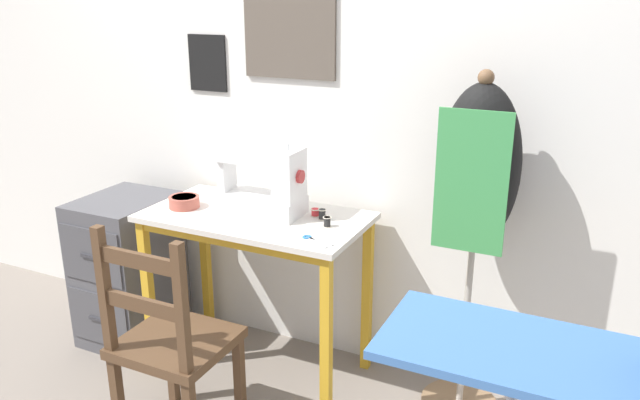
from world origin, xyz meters
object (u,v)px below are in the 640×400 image
at_px(thread_spool_near_machine, 315,212).
at_px(wooden_chair, 171,344).
at_px(filing_cabinet, 129,269).
at_px(fabric_bowl, 184,202).
at_px(thread_spool_mid_table, 322,214).
at_px(scissors, 313,239).
at_px(dress_form, 477,186).
at_px(thread_spool_far_edge, 327,222).
at_px(sewing_machine, 265,183).
at_px(ironing_board, 614,385).

distance_m(thread_spool_near_machine, wooden_chair, 0.80).
distance_m(thread_spool_near_machine, filing_cabinet, 1.07).
distance_m(fabric_bowl, thread_spool_mid_table, 0.64).
xyz_separation_m(fabric_bowl, scissors, (0.69, -0.10, -0.02)).
height_order(thread_spool_near_machine, dress_form, dress_form).
distance_m(fabric_bowl, thread_spool_far_edge, 0.68).
relative_size(wooden_chair, filing_cabinet, 1.24).
xyz_separation_m(fabric_bowl, thread_spool_far_edge, (0.68, 0.05, -0.01)).
bearing_deg(sewing_machine, dress_form, 4.91).
xyz_separation_m(wooden_chair, dress_form, (0.95, 0.68, 0.56)).
distance_m(thread_spool_near_machine, ironing_board, 1.44).
height_order(sewing_machine, thread_spool_mid_table, sewing_machine).
relative_size(sewing_machine, thread_spool_mid_table, 8.82).
xyz_separation_m(dress_form, ironing_board, (0.52, -0.82, -0.20)).
bearing_deg(filing_cabinet, thread_spool_mid_table, 5.07).
bearing_deg(scissors, dress_form, 25.45).
relative_size(fabric_bowl, filing_cabinet, 0.18).
bearing_deg(dress_form, fabric_bowl, -172.44).
relative_size(scissors, filing_cabinet, 0.20).
height_order(scissors, ironing_board, ironing_board).
xyz_separation_m(sewing_machine, wooden_chair, (-0.07, -0.60, -0.48)).
bearing_deg(filing_cabinet, scissors, -7.09).
relative_size(fabric_bowl, wooden_chair, 0.15).
distance_m(fabric_bowl, wooden_chair, 0.70).
xyz_separation_m(thread_spool_mid_table, wooden_chair, (-0.32, -0.64, -0.36)).
xyz_separation_m(scissors, thread_spool_far_edge, (-0.01, 0.15, 0.02)).
bearing_deg(thread_spool_mid_table, dress_form, 3.56).
height_order(thread_spool_mid_table, ironing_board, ironing_board).
height_order(scissors, dress_form, dress_form).
relative_size(sewing_machine, wooden_chair, 0.43).
xyz_separation_m(fabric_bowl, thread_spool_mid_table, (0.62, 0.13, -0.00)).
bearing_deg(thread_spool_mid_table, thread_spool_near_machine, 151.65).
bearing_deg(ironing_board, scissors, 152.74).
relative_size(wooden_chair, ironing_board, 0.80).
bearing_deg(thread_spool_far_edge, thread_spool_mid_table, 127.99).
relative_size(sewing_machine, filing_cabinet, 0.53).
relative_size(scissors, thread_spool_far_edge, 3.43).
distance_m(thread_spool_mid_table, wooden_chair, 0.80).
bearing_deg(ironing_board, wooden_chair, 174.36).
distance_m(thread_spool_mid_table, dress_form, 0.66).
height_order(thread_spool_mid_table, dress_form, dress_form).
relative_size(sewing_machine, thread_spool_far_edge, 9.17).
bearing_deg(thread_spool_mid_table, filing_cabinet, -174.93).
bearing_deg(thread_spool_mid_table, sewing_machine, -171.81).
distance_m(thread_spool_near_machine, dress_form, 0.70).
distance_m(thread_spool_mid_table, filing_cabinet, 1.11).
bearing_deg(sewing_machine, wooden_chair, -96.51).
relative_size(thread_spool_far_edge, filing_cabinet, 0.06).
relative_size(sewing_machine, thread_spool_near_machine, 9.37).
xyz_separation_m(thread_spool_near_machine, dress_form, (0.67, 0.02, 0.21)).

